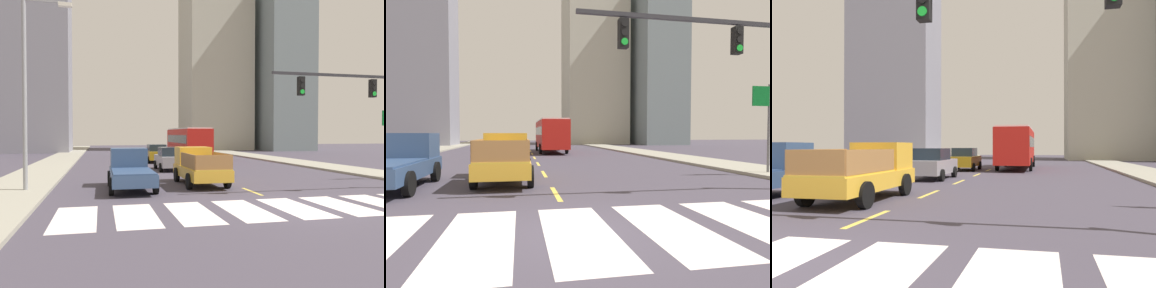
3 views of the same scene
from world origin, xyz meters
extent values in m
plane|color=#443E4B|center=(0.00, 0.00, 0.00)|extent=(160.00, 160.00, 0.00)
cube|color=#9B9787|center=(10.91, 18.00, 0.07)|extent=(3.47, 110.00, 0.15)
cube|color=#9B9787|center=(-10.91, 18.00, 0.07)|extent=(3.47, 110.00, 0.15)
cube|color=silver|center=(-7.71, 0.00, 0.00)|extent=(1.38, 3.89, 0.01)
cube|color=silver|center=(-5.78, 0.00, 0.00)|extent=(1.38, 3.89, 0.01)
cube|color=silver|center=(-3.86, 0.00, 0.00)|extent=(1.38, 3.89, 0.01)
cube|color=silver|center=(-1.93, 0.00, 0.00)|extent=(1.38, 3.89, 0.01)
cube|color=silver|center=(0.00, 0.00, 0.00)|extent=(1.38, 3.89, 0.01)
cube|color=silver|center=(1.93, 0.00, 0.00)|extent=(1.38, 3.89, 0.01)
cube|color=silver|center=(3.86, 0.00, 0.00)|extent=(1.38, 3.89, 0.01)
cube|color=#DFC44B|center=(0.00, 4.00, 0.00)|extent=(0.16, 2.40, 0.01)
cube|color=#DFC44B|center=(0.00, 9.00, 0.00)|extent=(0.16, 2.40, 0.01)
cube|color=#DFC44B|center=(0.00, 14.00, 0.00)|extent=(0.16, 2.40, 0.01)
cube|color=#DFC44B|center=(0.00, 19.00, 0.00)|extent=(0.16, 2.40, 0.01)
cube|color=#DFC44B|center=(0.00, 24.00, 0.00)|extent=(0.16, 2.40, 0.01)
cube|color=#DFC44B|center=(0.00, 29.00, 0.00)|extent=(0.16, 2.40, 0.01)
cube|color=#DFC44B|center=(0.00, 34.00, 0.00)|extent=(0.16, 2.40, 0.01)
cube|color=#DFC44B|center=(0.00, 39.00, 0.00)|extent=(0.16, 2.40, 0.01)
cube|color=gold|center=(-1.74, 6.90, 0.68)|extent=(1.96, 5.20, 0.56)
cube|color=gold|center=(-1.74, 8.60, 1.46)|extent=(1.84, 1.60, 1.00)
cube|color=#19232D|center=(-1.74, 9.04, 1.64)|extent=(1.72, 0.08, 0.56)
cube|color=gold|center=(-1.74, 5.95, 0.99)|extent=(1.84, 3.30, 0.06)
cylinder|color=black|center=(-2.72, 8.46, 0.40)|extent=(0.22, 0.80, 0.80)
cylinder|color=black|center=(-0.76, 8.46, 0.40)|extent=(0.22, 0.80, 0.80)
cylinder|color=black|center=(-2.72, 5.34, 0.40)|extent=(0.22, 0.80, 0.80)
cylinder|color=black|center=(-0.76, 5.34, 0.40)|extent=(0.22, 0.80, 0.80)
cube|color=olive|center=(-2.64, 5.95, 1.37)|extent=(0.06, 3.17, 0.70)
cube|color=olive|center=(-0.84, 5.95, 1.37)|extent=(0.06, 3.17, 0.70)
cube|color=olive|center=(-1.74, 4.37, 1.37)|extent=(1.80, 0.06, 0.70)
cube|color=#334C74|center=(-5.47, 5.92, 0.68)|extent=(1.96, 5.20, 0.56)
cube|color=#334C74|center=(-5.47, 7.62, 1.46)|extent=(1.84, 1.60, 1.00)
cube|color=#19232D|center=(-5.47, 8.06, 1.64)|extent=(1.72, 0.08, 0.56)
cube|color=navy|center=(-5.47, 4.97, 0.99)|extent=(1.84, 3.30, 0.06)
cylinder|color=black|center=(-6.45, 7.48, 0.40)|extent=(0.22, 0.80, 0.80)
cylinder|color=black|center=(-4.49, 7.48, 0.40)|extent=(0.22, 0.80, 0.80)
cylinder|color=black|center=(-6.45, 4.36, 0.40)|extent=(0.22, 0.80, 0.80)
cylinder|color=black|center=(-4.49, 4.36, 0.40)|extent=(0.22, 0.80, 0.80)
cube|color=#B51A14|center=(2.00, 26.37, 1.85)|extent=(2.50, 10.80, 2.70)
cube|color=#19232D|center=(2.00, 26.37, 2.20)|extent=(2.52, 9.94, 0.80)
cube|color=silver|center=(2.00, 26.37, 3.26)|extent=(2.40, 10.37, 0.12)
cylinder|color=black|center=(0.75, 29.72, 0.50)|extent=(0.22, 1.00, 1.00)
cylinder|color=black|center=(3.25, 29.72, 0.50)|extent=(0.22, 1.00, 1.00)
cylinder|color=black|center=(0.75, 23.40, 0.50)|extent=(0.22, 1.00, 1.00)
cylinder|color=black|center=(3.25, 23.40, 0.50)|extent=(0.22, 1.00, 1.00)
cube|color=gray|center=(-1.85, 15.45, 0.70)|extent=(1.80, 4.40, 0.76)
cube|color=#1E2833|center=(-1.85, 15.30, 1.40)|extent=(1.58, 2.11, 0.64)
cylinder|color=black|center=(-2.75, 16.82, 0.32)|extent=(0.22, 0.64, 0.64)
cylinder|color=black|center=(-0.95, 16.82, 0.32)|extent=(0.22, 0.64, 0.64)
cylinder|color=black|center=(-2.75, 14.09, 0.32)|extent=(0.22, 0.64, 0.64)
cylinder|color=black|center=(-0.95, 14.09, 0.32)|extent=(0.22, 0.64, 0.64)
cube|color=#9C7515|center=(-1.74, 23.53, 0.70)|extent=(1.80, 4.40, 0.76)
cube|color=#1E2833|center=(-1.74, 23.38, 1.40)|extent=(1.58, 2.11, 0.64)
cylinder|color=black|center=(-2.64, 24.90, 0.32)|extent=(0.22, 0.64, 0.64)
cylinder|color=black|center=(-0.84, 24.90, 0.32)|extent=(0.22, 0.64, 0.64)
cylinder|color=black|center=(-2.64, 22.17, 0.32)|extent=(0.22, 0.64, 0.64)
cylinder|color=black|center=(-0.84, 22.17, 0.32)|extent=(0.22, 0.64, 0.64)
cube|color=#2D2D33|center=(5.11, 2.84, 5.40)|extent=(9.32, 0.12, 0.12)
cube|color=black|center=(5.58, 2.84, 4.85)|extent=(0.28, 0.24, 0.84)
cylinder|color=black|center=(5.58, 2.71, 5.11)|extent=(0.20, 0.04, 0.20)
cylinder|color=black|center=(5.58, 2.71, 4.85)|extent=(0.20, 0.04, 0.20)
cylinder|color=green|center=(5.58, 2.71, 4.59)|extent=(0.20, 0.04, 0.20)
cube|color=black|center=(1.85, 2.84, 4.85)|extent=(0.28, 0.24, 0.84)
cylinder|color=black|center=(1.85, 2.71, 5.11)|extent=(0.20, 0.04, 0.20)
cylinder|color=black|center=(1.85, 2.71, 4.85)|extent=(0.20, 0.04, 0.20)
cylinder|color=green|center=(1.85, 2.71, 4.59)|extent=(0.20, 0.04, 0.20)
cylinder|color=gray|center=(-10.26, 6.05, 4.50)|extent=(0.20, 0.20, 9.00)
cube|color=gray|center=(-9.36, 6.05, 8.80)|extent=(1.80, 0.10, 0.10)
cube|color=silver|center=(-8.46, 6.05, 8.70)|extent=(0.60, 0.28, 0.16)
cube|color=gray|center=(-17.19, 46.36, 16.49)|extent=(11.92, 7.60, 32.97)
cube|color=slate|center=(22.87, 46.80, 14.57)|extent=(7.66, 10.77, 29.14)
camera|label=1|loc=(-6.88, -12.60, 2.70)|focal=35.53mm
camera|label=2|loc=(-1.13, -5.94, 1.95)|focal=29.18mm
camera|label=3|loc=(4.33, -4.58, 1.79)|focal=34.90mm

